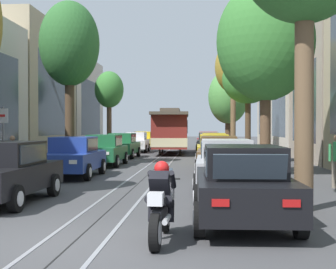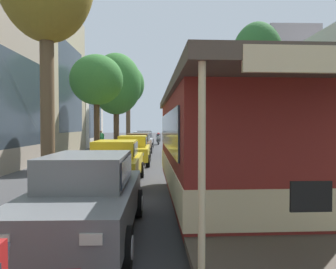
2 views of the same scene
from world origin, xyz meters
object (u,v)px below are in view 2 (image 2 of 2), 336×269
street_tree_kerb_left_near (220,100)px  pedestrian_on_left_pavement (251,142)px  parked_car_black_near_left (202,139)px  parked_car_silver_second_right (142,140)px  street_tree_kerb_right_mid (96,81)px  parked_car_yellow_fifth_right (115,162)px  parked_car_black_near_right (144,138)px  cable_car_trolley (215,144)px  parked_car_yellow_fourth_right (133,150)px  motorcycle_with_rider (158,139)px  pedestrian_crossing_far (296,150)px  parked_car_brown_mid_right (138,144)px  street_tree_kerb_right_second (116,84)px  parked_car_green_fourth_left (265,158)px  street_tree_kerb_left_second (257,60)px  pedestrian_on_right_pavement (101,139)px  street_tree_kerb_right_near (128,85)px  street_sign_post (223,131)px  parked_car_blue_second_left (212,142)px  parked_car_green_mid_left (227,147)px  parked_car_grey_sixth_right (87,195)px

street_tree_kerb_left_near → pedestrian_on_left_pavement: bearing=98.4°
parked_car_black_near_left → street_tree_kerb_left_near: bearing=161.0°
parked_car_silver_second_right → street_tree_kerb_right_mid: bearing=81.2°
parked_car_yellow_fifth_right → pedestrian_on_left_pavement: (-8.74, -12.34, 0.11)m
parked_car_black_near_right → cable_car_trolley: (-2.99, 26.00, 0.86)m
parked_car_yellow_fourth_right → street_tree_kerb_left_near: street_tree_kerb_left_near is taller
cable_car_trolley → motorcycle_with_rider: cable_car_trolley is taller
pedestrian_crossing_far → parked_car_brown_mid_right: bearing=-41.0°
parked_car_black_near_left → parked_car_yellow_fifth_right: size_ratio=1.01×
street_tree_kerb_right_second → motorcycle_with_rider: 12.61m
parked_car_black_near_right → parked_car_yellow_fourth_right: bearing=90.4°
parked_car_black_near_right → parked_car_brown_mid_right: (-0.05, 11.30, 0.00)m
parked_car_green_fourth_left → street_tree_kerb_left_second: bearing=-104.5°
parked_car_brown_mid_right → pedestrian_on_right_pavement: (3.60, -5.19, 0.17)m
parked_car_yellow_fourth_right → street_tree_kerb_right_near: bearing=-83.5°
street_tree_kerb_right_mid → street_sign_post: (-9.12, -11.24, -2.89)m
parked_car_brown_mid_right → parked_car_yellow_fourth_right: size_ratio=1.00×
parked_car_yellow_fourth_right → parked_car_green_fourth_left: bearing=140.0°
parked_car_blue_second_left → street_tree_kerb_right_near: size_ratio=0.52×
street_tree_kerb_right_mid → parked_car_brown_mid_right: bearing=-107.5°
parked_car_blue_second_left → motorcycle_with_rider: bearing=-67.9°
parked_car_black_near_right → street_tree_kerb_left_near: street_tree_kerb_left_near is taller
street_tree_kerb_left_second → motorcycle_with_rider: bearing=-69.9°
parked_car_brown_mid_right → parked_car_green_fourth_left: bearing=120.2°
parked_car_yellow_fifth_right → street_tree_kerb_right_mid: bearing=-72.1°
parked_car_black_near_right → parked_car_yellow_fourth_right: size_ratio=1.00×
street_tree_kerb_right_second → motorcycle_with_rider: size_ratio=3.88×
street_tree_kerb_right_mid → street_tree_kerb_left_second: bearing=-166.6°
parked_car_yellow_fourth_right → pedestrian_on_left_pavement: size_ratio=2.72×
parked_car_black_near_left → parked_car_black_near_right: (5.90, -2.38, 0.00)m
parked_car_silver_second_right → street_tree_kerb_left_second: 13.28m
parked_car_green_mid_left → street_tree_kerb_left_near: bearing=-99.1°
parked_car_blue_second_left → parked_car_yellow_fifth_right: same height
parked_car_yellow_fifth_right → street_tree_kerb_right_second: bearing=-82.5°
cable_car_trolley → pedestrian_on_left_pavement: (-5.69, -15.95, -0.76)m
parked_car_green_mid_left → street_tree_kerb_right_near: 15.93m
parked_car_green_fourth_left → parked_car_brown_mid_right: size_ratio=1.00×
parked_car_grey_sixth_right → street_tree_kerb_right_mid: (1.94, -10.91, 3.73)m
cable_car_trolley → pedestrian_crossing_far: (-5.39, -7.46, -0.73)m
street_tree_kerb_left_near → pedestrian_crossing_far: bearing=92.8°
parked_car_blue_second_left → street_sign_post: street_sign_post is taller
parked_car_green_mid_left → parked_car_green_fourth_left: bearing=91.2°
parked_car_black_near_left → parked_car_yellow_fourth_right: 15.25m
parked_car_black_near_right → street_tree_kerb_right_mid: street_tree_kerb_right_mid is taller
street_tree_kerb_right_mid → motorcycle_with_rider: (-3.29, -18.70, -3.89)m
parked_car_green_fourth_left → street_tree_kerb_left_second: (-1.67, -6.47, 5.37)m
street_tree_kerb_right_second → pedestrian_crossing_far: street_tree_kerb_right_second is taller
street_tree_kerb_left_near → street_sign_post: bearing=84.3°
pedestrian_on_right_pavement → parked_car_brown_mid_right: bearing=124.8°
parked_car_green_mid_left → parked_car_yellow_fourth_right: same height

